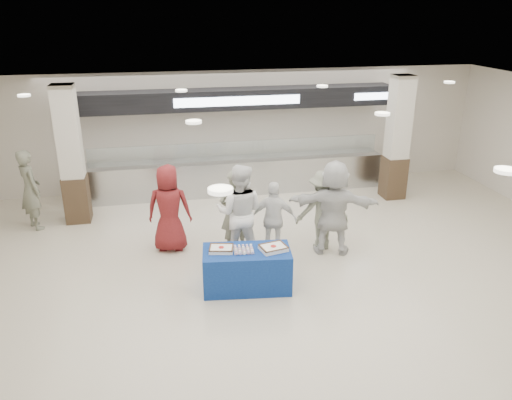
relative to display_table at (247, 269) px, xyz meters
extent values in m
plane|color=beige|center=(0.64, -0.40, -0.38)|extent=(14.00, 14.00, 0.00)
cube|color=#B2B4B9|center=(0.64, 5.00, 0.08)|extent=(8.00, 0.80, 0.90)
cube|color=#B2B4B9|center=(0.64, 5.00, 0.55)|extent=(8.00, 0.85, 0.04)
cube|color=white|center=(0.64, 4.70, 0.88)|extent=(7.60, 0.02, 0.50)
cube|color=black|center=(0.64, 5.00, 2.17)|extent=(8.40, 0.70, 0.50)
cube|color=silver|center=(0.64, 4.64, 2.17)|extent=(3.20, 0.03, 0.22)
cube|color=silver|center=(4.44, 4.64, 2.17)|extent=(1.40, 0.03, 0.18)
cube|color=#352518|center=(-3.36, 3.80, 0.18)|extent=(0.55, 0.55, 1.10)
cube|color=beige|center=(-3.36, 3.80, 1.78)|extent=(0.50, 0.50, 2.10)
cube|color=#352518|center=(4.64, 3.80, 0.18)|extent=(0.55, 0.55, 1.10)
cube|color=beige|center=(4.64, 3.80, 1.78)|extent=(0.50, 0.50, 2.10)
cube|color=navy|center=(0.00, 0.00, 0.00)|extent=(1.63, 0.96, 0.75)
cube|color=white|center=(-0.44, 0.07, 0.41)|extent=(0.47, 0.40, 0.06)
cube|color=#482B14|center=(-0.44, 0.07, 0.45)|extent=(0.47, 0.40, 0.02)
cylinder|color=red|center=(-0.44, 0.07, 0.44)|extent=(0.11, 0.11, 0.01)
cube|color=white|center=(0.47, -0.07, 0.41)|extent=(0.51, 0.44, 0.07)
cube|color=#482B14|center=(0.47, -0.07, 0.46)|extent=(0.51, 0.44, 0.02)
cylinder|color=red|center=(0.47, -0.07, 0.45)|extent=(0.12, 0.12, 0.01)
cube|color=#AFAFB4|center=(-0.06, -0.02, 0.38)|extent=(0.37, 0.29, 0.01)
imported|color=maroon|center=(-1.27, 1.84, 0.54)|extent=(0.99, 0.73, 1.84)
imported|color=slate|center=(0.02, 1.50, 0.51)|extent=(0.75, 0.62, 1.77)
imported|color=white|center=(0.08, 1.17, 0.61)|extent=(1.15, 1.02, 1.97)
imported|color=white|center=(0.78, 1.19, 0.41)|extent=(0.99, 0.67, 1.56)
imported|color=slate|center=(1.84, 1.30, 0.47)|extent=(1.17, 0.77, 1.69)
imported|color=silver|center=(1.97, 1.05, 0.61)|extent=(1.92, 1.11, 1.97)
imported|color=slate|center=(-4.29, 3.56, 0.55)|extent=(0.74, 0.81, 1.85)
camera|label=1|loc=(-1.40, -7.74, 4.39)|focal=35.00mm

